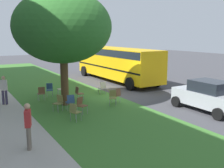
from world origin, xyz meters
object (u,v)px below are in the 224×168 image
object	(u,v)px
chair_5	(41,93)
chair_9	(81,104)
chair_7	(117,94)
chair_2	(62,88)
chair_3	(102,87)
parked_car	(208,96)
street_tree	(63,27)
chair_0	(70,101)
school_bus	(116,61)
pedestrian_0	(28,124)
chair_1	(79,93)
chair_10	(75,111)
chair_4	(50,89)
chair_8	(113,96)
chair_6	(59,102)
pedestrian_1	(4,89)

from	to	relation	value
chair_5	chair_9	world-z (taller)	same
chair_7	chair_9	size ratio (longest dim) A/B	1.00
chair_2	chair_9	world-z (taller)	same
chair_3	chair_7	distance (m)	2.47
parked_car	street_tree	bearing A→B (deg)	50.53
chair_0	chair_7	world-z (taller)	same
chair_0	chair_5	world-z (taller)	same
school_bus	pedestrian_0	xyz separation A→B (m)	(-10.52, 10.08, -0.83)
chair_1	parked_car	size ratio (longest dim) A/B	0.24
chair_5	chair_10	size ratio (longest dim) A/B	1.00
school_bus	pedestrian_0	distance (m)	14.59
chair_9	chair_4	bearing A→B (deg)	2.53
chair_1	school_bus	world-z (taller)	school_bus
parked_car	pedestrian_0	world-z (taller)	pedestrian_0
chair_10	parked_car	distance (m)	7.08
chair_3	chair_8	bearing A→B (deg)	163.24
street_tree	chair_6	world-z (taller)	street_tree
pedestrian_1	chair_1	bearing A→B (deg)	-108.99
street_tree	chair_9	world-z (taller)	street_tree
chair_6	chair_10	bearing A→B (deg)	-177.80
chair_8	pedestrian_0	xyz separation A→B (m)	(-3.61, 5.61, 0.41)
chair_5	chair_6	world-z (taller)	same
pedestrian_1	chair_2	bearing A→B (deg)	-81.90
pedestrian_1	chair_5	bearing A→B (deg)	-96.40
street_tree	chair_10	bearing A→B (deg)	167.43
chair_6	chair_7	distance (m)	3.59
chair_4	chair_2	bearing A→B (deg)	-98.11
parked_car	pedestrian_1	size ratio (longest dim) A/B	2.19
chair_0	school_bus	world-z (taller)	school_bus
chair_4	chair_7	xyz separation A→B (m)	(-3.66, -2.95, 0.00)
chair_1	parked_car	distance (m)	7.48
chair_4	chair_10	size ratio (longest dim) A/B	1.00
chair_9	pedestrian_1	world-z (taller)	pedestrian_1
chair_3	chair_8	world-z (taller)	same
pedestrian_0	chair_9	bearing A→B (deg)	-48.53
chair_6	chair_9	distance (m)	1.36
chair_2	parked_car	size ratio (longest dim) A/B	0.24
chair_1	chair_8	distance (m)	2.34
chair_0	school_bus	bearing A→B (deg)	-46.25
chair_5	chair_9	distance (m)	3.90
street_tree	pedestrian_1	bearing A→B (deg)	58.01
chair_3	chair_4	xyz separation A→B (m)	(1.22, 3.30, 0.00)
parked_car	chair_8	bearing A→B (deg)	46.71
chair_3	chair_9	bearing A→B (deg)	137.87
street_tree	chair_4	xyz separation A→B (m)	(2.51, 0.13, -3.91)
chair_7	chair_10	size ratio (longest dim) A/B	1.00
chair_2	chair_8	size ratio (longest dim) A/B	1.00
chair_3	chair_7	bearing A→B (deg)	171.82
chair_0	chair_3	world-z (taller)	same
street_tree	chair_6	bearing A→B (deg)	144.25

